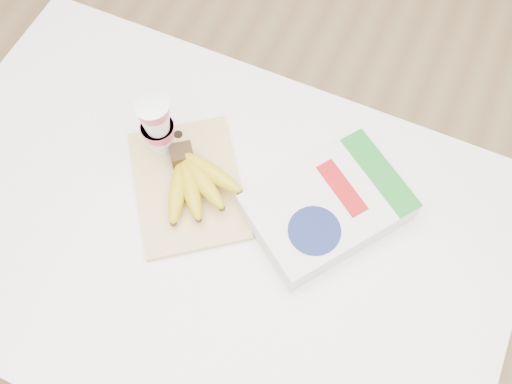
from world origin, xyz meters
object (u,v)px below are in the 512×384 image
table (217,291)px  cereal_box (327,207)px  cutting_board (188,185)px  yogurt_stack (157,125)px  bananas (194,181)px

table → cereal_box: bearing=30.5°
cereal_box → cutting_board: bearing=-133.4°
cutting_board → cereal_box: size_ratio=0.81×
table → yogurt_stack: size_ratio=7.43×
bananas → cutting_board: bearing=-177.6°
table → cereal_box: cereal_box is taller
table → cereal_box: (0.22, 0.13, 0.51)m
cutting_board → cereal_box: cereal_box is taller
yogurt_stack → cutting_board: bearing=-32.3°
table → bananas: bananas is taller
bananas → table: bearing=-53.9°
table → bananas: bearing=126.1°
yogurt_stack → cereal_box: (0.38, 0.00, -0.07)m
table → cutting_board: (-0.07, 0.07, 0.49)m
cutting_board → yogurt_stack: (-0.09, 0.06, 0.10)m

